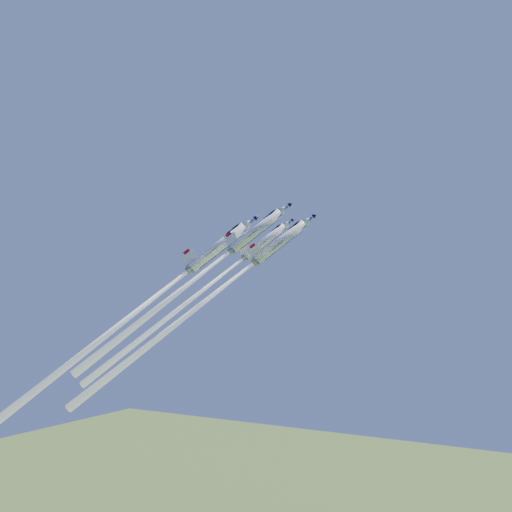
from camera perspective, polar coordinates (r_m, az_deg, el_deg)
The scene contains 4 objects.
jet_lead at distance 113.88m, azimuth -5.74°, elevation -5.01°, with size 41.53×24.01×43.65m.
jet_left at distance 121.48m, azimuth -6.25°, elevation -4.14°, with size 37.82×21.83×39.89m.
jet_right at distance 108.38m, azimuth -6.73°, elevation -2.78°, with size 35.21×20.43×36.63m.
jet_slot at distance 117.97m, azimuth -13.74°, elevation -6.89°, with size 50.02×28.86×52.85m.
Camera 1 is at (55.35, -97.88, 93.25)m, focal length 40.00 mm.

